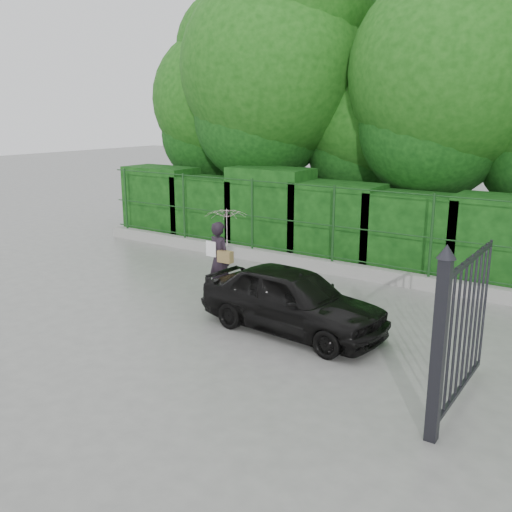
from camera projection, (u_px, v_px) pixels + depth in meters
The scene contains 8 objects.
ground at pixel (196, 327), 10.17m from camera, with size 80.00×80.00×0.00m, color gray.
kerb at pixel (317, 265), 13.73m from camera, with size 14.00×0.25×0.30m, color #9E9E99.
fence at pixel (326, 223), 13.35m from camera, with size 14.13×0.06×1.80m.
hedge at pixel (332, 223), 14.39m from camera, with size 14.20×1.20×2.29m.
trees at pixel (421, 76), 14.60m from camera, with size 17.10×6.15×8.08m.
gate at pixel (451, 333), 6.78m from camera, with size 0.22×2.33×2.36m.
woman at pixel (224, 239), 11.67m from camera, with size 0.89×0.87×1.84m.
car at pixel (292, 300), 9.87m from camera, with size 1.37×3.40×1.16m, color black.
Camera 1 is at (6.26, -7.28, 3.75)m, focal length 40.00 mm.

